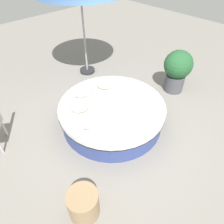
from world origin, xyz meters
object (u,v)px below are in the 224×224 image
object	(u,v)px
round_bed	(112,114)
throw_pillow_0	(106,83)
throw_pillow_3	(92,120)
side_table	(83,204)
planter	(177,69)
throw_pillow_2	(80,105)
throw_pillow_1	(85,90)

from	to	relation	value
round_bed	throw_pillow_0	world-z (taller)	throw_pillow_0
round_bed	throw_pillow_3	distance (m)	0.76
round_bed	throw_pillow_3	size ratio (longest dim) A/B	4.54
side_table	planter	bearing A→B (deg)	-166.27
throw_pillow_0	round_bed	bearing A→B (deg)	57.55
throw_pillow_2	round_bed	bearing A→B (deg)	148.69
planter	side_table	xyz separation A→B (m)	(3.65, 0.89, -0.38)
throw_pillow_1	throw_pillow_3	size ratio (longest dim) A/B	1.15
planter	round_bed	bearing A→B (deg)	-5.86
throw_pillow_0	side_table	bearing A→B (deg)	40.17
round_bed	throw_pillow_0	size ratio (longest dim) A/B	4.95
planter	side_table	size ratio (longest dim) A/B	2.26
round_bed	planter	size ratio (longest dim) A/B	2.02
throw_pillow_1	throw_pillow_0	bearing A→B (deg)	169.24
round_bed	throw_pillow_1	bearing A→B (deg)	-76.88
throw_pillow_2	throw_pillow_0	bearing A→B (deg)	-165.61
round_bed	side_table	xyz separation A→B (m)	(1.62, 1.10, -0.02)
throw_pillow_3	round_bed	bearing A→B (deg)	-165.73
throw_pillow_1	round_bed	bearing A→B (deg)	103.12
throw_pillow_2	side_table	world-z (taller)	throw_pillow_2
throw_pillow_1	side_table	distance (m)	2.32
throw_pillow_0	side_table	size ratio (longest dim) A/B	0.93
side_table	throw_pillow_2	bearing A→B (deg)	-126.47
throw_pillow_0	throw_pillow_3	distance (m)	1.26
throw_pillow_3	side_table	bearing A→B (deg)	44.14
throw_pillow_0	throw_pillow_1	bearing A→B (deg)	-10.76
throw_pillow_3	side_table	distance (m)	1.39
throw_pillow_3	planter	distance (m)	2.69
throw_pillow_1	throw_pillow_2	distance (m)	0.52
planter	throw_pillow_2	bearing A→B (deg)	-11.93
throw_pillow_1	side_table	size ratio (longest dim) A/B	1.16
throw_pillow_0	throw_pillow_2	size ratio (longest dim) A/B	1.09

